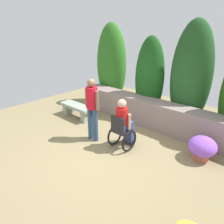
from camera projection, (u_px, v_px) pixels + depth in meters
ground_plane at (110, 151)px, 5.32m from camera, size 10.08×10.08×0.00m
stone_retaining_wall at (153, 114)px, 6.53m from camera, size 5.59×0.59×0.83m
hedge_backdrop at (161, 75)px, 6.73m from camera, size 5.89×1.08×3.17m
stone_bench at (77, 109)px, 7.22m from camera, size 1.34×0.43×0.45m
person_in_wheelchair at (123, 125)px, 5.28m from camera, size 0.53×0.66×1.33m
person_standing_companion at (92, 106)px, 5.52m from camera, size 0.49×0.30×1.72m
flower_pot_purple_near at (202, 148)px, 4.90m from camera, size 0.65×0.65×0.58m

